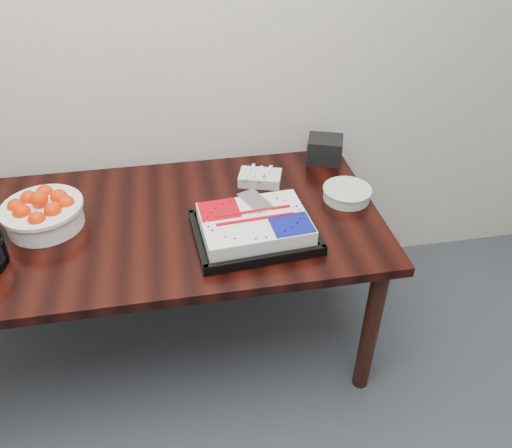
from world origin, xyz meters
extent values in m
plane|color=silver|center=(0.00, 2.50, 1.35)|extent=(5.00, 0.00, 5.00)
cube|color=black|center=(0.00, 2.00, 0.73)|extent=(1.80, 0.90, 0.04)
cylinder|color=black|center=(0.82, 1.63, 0.35)|extent=(0.07, 0.07, 0.71)
cylinder|color=black|center=(0.82, 2.37, 0.35)|extent=(0.07, 0.07, 0.71)
cube|color=black|center=(0.37, 1.83, 0.76)|extent=(0.48, 0.39, 0.02)
cube|color=white|center=(0.37, 1.83, 0.80)|extent=(0.42, 0.33, 0.07)
cube|color=#B1030F|center=(0.25, 1.91, 0.84)|extent=(0.16, 0.14, 0.00)
cube|color=navy|center=(0.49, 1.75, 0.84)|extent=(0.16, 0.14, 0.00)
cube|color=silver|center=(0.40, 1.93, 0.84)|extent=(0.13, 0.18, 0.00)
cylinder|color=white|center=(-0.42, 2.04, 0.80)|extent=(0.29, 0.29, 0.09)
cylinder|color=white|center=(-0.42, 2.04, 0.84)|extent=(0.31, 0.31, 0.01)
cylinder|color=white|center=(0.80, 2.02, 0.77)|extent=(0.19, 0.19, 0.04)
cylinder|color=white|center=(0.80, 2.02, 0.80)|extent=(0.20, 0.20, 0.01)
cube|color=silver|center=(0.46, 2.21, 0.77)|extent=(0.21, 0.17, 0.05)
cube|color=black|center=(0.80, 2.35, 0.81)|extent=(0.20, 0.18, 0.11)
camera|label=1|loc=(0.11, 0.36, 1.93)|focal=35.00mm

